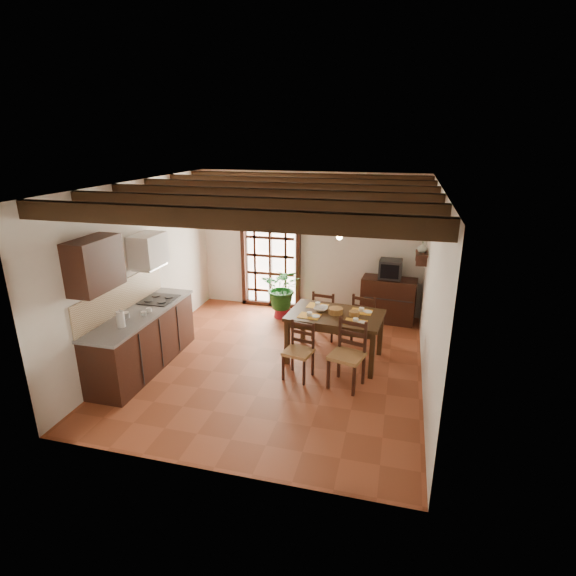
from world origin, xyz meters
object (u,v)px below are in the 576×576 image
(crt_tv, at_px, (391,269))
(pendant_lamp, at_px, (340,232))
(sideboard, at_px, (388,300))
(chair_far_left, at_px, (325,323))
(kitchen_counter, at_px, (143,339))
(dining_table, at_px, (335,320))
(chair_near_right, at_px, (347,367))
(potted_plant, at_px, (283,290))
(chair_far_right, at_px, (365,328))
(chair_near_left, at_px, (298,361))

(crt_tv, bearing_deg, pendant_lamp, -110.75)
(sideboard, bearing_deg, crt_tv, -85.25)
(chair_far_left, distance_m, sideboard, 1.50)
(kitchen_counter, height_order, dining_table, kitchen_counter)
(sideboard, bearing_deg, kitchen_counter, -137.03)
(chair_near_right, height_order, potted_plant, potted_plant)
(kitchen_counter, bearing_deg, chair_far_right, 27.48)
(chair_near_right, relative_size, sideboard, 0.96)
(crt_tv, xyz_separation_m, pendant_lamp, (-0.75, -1.73, 1.02))
(chair_far_right, bearing_deg, potted_plant, -10.34)
(chair_far_right, height_order, sideboard, chair_far_right)
(chair_far_right, distance_m, sideboard, 1.18)
(chair_near_right, xyz_separation_m, chair_far_right, (0.13, 1.48, -0.01))
(crt_tv, bearing_deg, chair_near_right, -97.19)
(chair_near_right, bearing_deg, crt_tv, 95.47)
(kitchen_counter, distance_m, chair_far_right, 3.68)
(potted_plant, bearing_deg, crt_tv, 8.47)
(chair_near_right, height_order, chair_far_left, chair_near_right)
(potted_plant, distance_m, pendant_lamp, 2.44)
(chair_far_left, bearing_deg, dining_table, 118.06)
(chair_near_right, bearing_deg, chair_far_right, 100.29)
(chair_far_right, relative_size, crt_tv, 2.15)
(chair_near_left, bearing_deg, crt_tv, 76.75)
(crt_tv, distance_m, pendant_lamp, 2.15)
(dining_table, xyz_separation_m, chair_near_right, (0.29, -0.77, -0.38))
(dining_table, height_order, chair_far_right, chair_far_right)
(chair_near_left, height_order, potted_plant, potted_plant)
(sideboard, xyz_separation_m, crt_tv, (0.00, -0.01, 0.62))
(kitchen_counter, xyz_separation_m, potted_plant, (1.56, 2.52, 0.10))
(dining_table, distance_m, chair_far_left, 0.92)
(chair_near_left, bearing_deg, potted_plant, 122.40)
(kitchen_counter, relative_size, chair_near_right, 2.29)
(chair_near_right, bearing_deg, dining_table, 126.31)
(chair_near_right, height_order, crt_tv, crt_tv)
(chair_near_right, distance_m, crt_tv, 2.75)
(chair_far_left, xyz_separation_m, potted_plant, (-0.98, 0.75, 0.29))
(kitchen_counter, relative_size, chair_far_right, 2.41)
(chair_far_left, bearing_deg, sideboard, -127.25)
(sideboard, relative_size, pendant_lamp, 1.21)
(potted_plant, bearing_deg, kitchen_counter, -121.80)
(chair_near_left, height_order, chair_far_right, chair_far_right)
(crt_tv, bearing_deg, chair_near_left, -112.22)
(dining_table, height_order, sideboard, sideboard)
(chair_near_left, relative_size, chair_far_right, 0.92)
(potted_plant, bearing_deg, chair_near_right, -55.77)
(potted_plant, bearing_deg, chair_far_right, -25.76)
(chair_far_left, height_order, potted_plant, potted_plant)
(kitchen_counter, bearing_deg, chair_near_left, 6.69)
(kitchen_counter, height_order, chair_far_left, kitchen_counter)
(kitchen_counter, distance_m, dining_table, 3.01)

